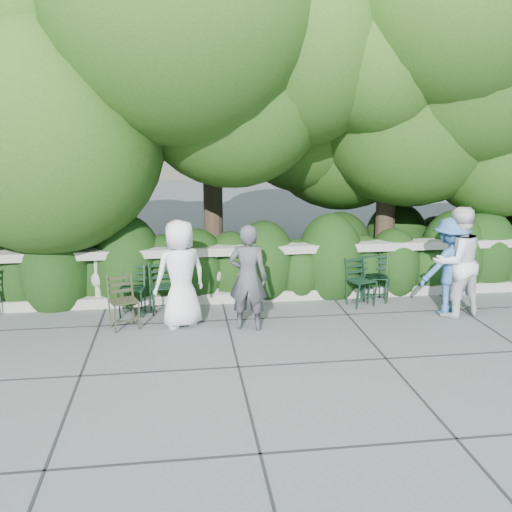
{
  "coord_description": "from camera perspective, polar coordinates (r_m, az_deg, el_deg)",
  "views": [
    {
      "loc": [
        -1.19,
        -7.84,
        3.13
      ],
      "look_at": [
        0.0,
        1.0,
        1.0
      ],
      "focal_mm": 40.0,
      "sensor_mm": 36.0,
      "label": 1
    }
  ],
  "objects": [
    {
      "name": "person_businessman",
      "position": [
        8.8,
        -7.57,
        -1.78
      ],
      "size": [
        0.96,
        0.81,
        1.68
      ],
      "primitive_type": "imported",
      "rotation": [
        0.0,
        0.0,
        3.54
      ],
      "color": "white",
      "rests_on": "ground"
    },
    {
      "name": "ground",
      "position": [
        8.52,
        0.91,
        -8.11
      ],
      "size": [
        90.0,
        90.0,
        0.0
      ],
      "primitive_type": "plane",
      "color": "#53555A",
      "rests_on": "ground"
    },
    {
      "name": "shrub_hedge",
      "position": [
        11.34,
        -1.36,
        -2.59
      ],
      "size": [
        15.0,
        2.6,
        1.7
      ],
      "primitive_type": null,
      "color": "black",
      "rests_on": "ground"
    },
    {
      "name": "person_older_blue",
      "position": [
        9.81,
        18.79,
        -0.99
      ],
      "size": [
        1.16,
        0.84,
        1.61
      ],
      "primitive_type": "imported",
      "rotation": [
        0.0,
        0.0,
        3.39
      ],
      "color": "#3869AA",
      "rests_on": "ground"
    },
    {
      "name": "chair_d",
      "position": [
        10.24,
        11.81,
        -4.66
      ],
      "size": [
        0.57,
        0.6,
        0.84
      ],
      "primitive_type": null,
      "rotation": [
        0.0,
        0.0,
        -0.33
      ],
      "color": "black",
      "rests_on": "ground"
    },
    {
      "name": "person_woman_grey",
      "position": [
        8.61,
        -0.81,
        -2.17
      ],
      "size": [
        0.68,
        0.54,
        1.63
      ],
      "primitive_type": "imported",
      "rotation": [
        0.0,
        0.0,
        2.87
      ],
      "color": "#45454B",
      "rests_on": "ground"
    },
    {
      "name": "chair_b",
      "position": [
        9.56,
        -9.15,
        -5.84
      ],
      "size": [
        0.51,
        0.54,
        0.84
      ],
      "primitive_type": null,
      "rotation": [
        0.0,
        0.0,
        0.16
      ],
      "color": "black",
      "rests_on": "ground"
    },
    {
      "name": "chair_e",
      "position": [
        10.23,
        12.02,
        -4.68
      ],
      "size": [
        0.49,
        0.52,
        0.84
      ],
      "primitive_type": null,
      "rotation": [
        0.0,
        0.0,
        0.1
      ],
      "color": "black",
      "rests_on": "ground"
    },
    {
      "name": "balustrade",
      "position": [
        10.06,
        -0.61,
        -1.8
      ],
      "size": [
        12.0,
        0.44,
        1.0
      ],
      "color": "#9E998E",
      "rests_on": "ground"
    },
    {
      "name": "person_casual_man",
      "position": [
        9.75,
        19.42,
        -0.57
      ],
      "size": [
        1.01,
        0.87,
        1.8
      ],
      "primitive_type": "imported",
      "rotation": [
        0.0,
        0.0,
        3.38
      ],
      "color": "white",
      "rests_on": "ground"
    },
    {
      "name": "tree_canopy",
      "position": [
        11.22,
        2.07,
        17.68
      ],
      "size": [
        15.04,
        6.52,
        6.78
      ],
      "color": "#3F3023",
      "rests_on": "ground"
    },
    {
      "name": "chair_c",
      "position": [
        9.53,
        -12.34,
        -6.05
      ],
      "size": [
        0.48,
        0.52,
        0.84
      ],
      "primitive_type": null,
      "rotation": [
        0.0,
        0.0,
        -0.1
      ],
      "color": "black",
      "rests_on": "ground"
    },
    {
      "name": "chair_weathered",
      "position": [
        8.95,
        -12.73,
        -7.38
      ],
      "size": [
        0.58,
        0.6,
        0.84
      ],
      "primitive_type": null,
      "rotation": [
        0.0,
        0.0,
        0.34
      ],
      "color": "black",
      "rests_on": "ground"
    },
    {
      "name": "chair_f",
      "position": [
        9.97,
        10.86,
        -5.11
      ],
      "size": [
        0.57,
        0.6,
        0.84
      ],
      "primitive_type": null,
      "rotation": [
        0.0,
        0.0,
        0.33
      ],
      "color": "black",
      "rests_on": "ground"
    }
  ]
}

